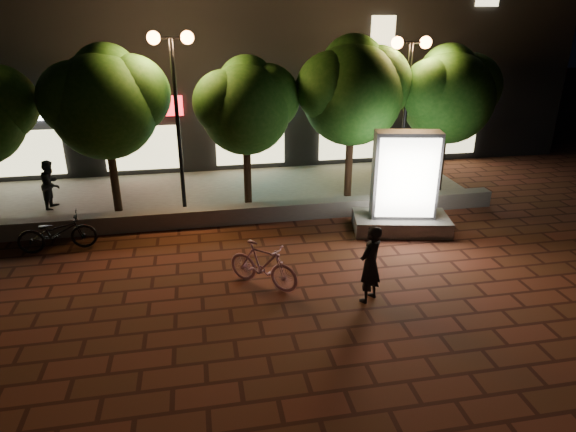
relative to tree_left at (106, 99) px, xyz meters
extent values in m
plane|color=#5B281C|center=(3.45, -5.46, -3.44)|extent=(80.00, 80.00, 0.00)
cube|color=slate|center=(3.45, -1.46, -3.19)|extent=(16.00, 0.45, 0.50)
cube|color=slate|center=(3.45, 1.04, -3.40)|extent=(16.00, 5.00, 0.08)
cube|color=black|center=(3.45, 7.54, 1.56)|extent=(28.00, 8.00, 10.00)
cube|color=white|center=(-3.55, 3.48, -0.84)|extent=(3.20, 0.12, 0.70)
cube|color=beige|center=(-3.55, 3.48, -2.34)|extent=(2.60, 0.10, 1.60)
cube|color=red|center=(0.45, 3.48, -0.84)|extent=(3.20, 0.12, 0.70)
cube|color=beige|center=(0.45, 3.48, -2.34)|extent=(2.60, 0.10, 1.60)
cube|color=#62FFFE|center=(4.45, 3.48, -0.84)|extent=(3.20, 0.12, 0.70)
cube|color=beige|center=(4.45, 3.48, -2.34)|extent=(2.60, 0.10, 1.60)
cube|color=#EAA70C|center=(8.45, 3.48, -0.84)|extent=(3.20, 0.12, 0.70)
cube|color=beige|center=(8.45, 3.48, -2.34)|extent=(2.60, 0.10, 1.60)
cube|color=white|center=(12.45, 3.48, -0.84)|extent=(3.20, 0.12, 0.70)
cube|color=beige|center=(12.45, 3.48, -2.34)|extent=(2.60, 0.10, 1.60)
cube|color=beige|center=(9.45, 3.48, 1.56)|extent=(0.90, 0.10, 1.20)
cylinder|color=#312013|center=(-0.05, -0.06, -2.19)|extent=(0.24, 0.24, 2.34)
sphere|color=#254E17|center=(-0.05, -0.06, -0.20)|extent=(3.00, 3.00, 3.00)
sphere|color=#254E17|center=(0.70, 0.14, 0.10)|extent=(2.25, 2.25, 2.25)
sphere|color=#254E17|center=(-0.73, -0.21, 0.05)|extent=(2.10, 2.10, 2.10)
sphere|color=#254E17|center=(0.05, 0.29, 0.55)|extent=(1.95, 1.95, 1.95)
cylinder|color=#312013|center=(3.95, -0.06, -2.26)|extent=(0.24, 0.24, 2.21)
sphere|color=#254E17|center=(3.95, -0.06, -0.42)|extent=(2.70, 2.70, 2.70)
sphere|color=#254E17|center=(4.62, 0.14, -0.12)|extent=(2.03, 2.03, 2.02)
sphere|color=#254E17|center=(3.34, -0.21, -0.17)|extent=(1.89, 1.89, 1.89)
sphere|color=#254E17|center=(4.05, 0.29, 0.26)|extent=(1.76, 1.76, 1.76)
cylinder|color=#312013|center=(7.25, -0.06, -2.15)|extent=(0.24, 0.24, 2.43)
sphere|color=#254E17|center=(7.25, -0.06, -0.08)|extent=(3.10, 3.10, 3.10)
sphere|color=#254E17|center=(8.02, 0.14, 0.22)|extent=(2.33, 2.33, 2.33)
sphere|color=#254E17|center=(6.55, -0.21, 0.17)|extent=(2.17, 2.17, 2.17)
sphere|color=#254E17|center=(7.35, 0.29, 0.69)|extent=(2.01, 2.02, 2.02)
cylinder|color=#312013|center=(10.45, -0.06, -2.22)|extent=(0.24, 0.24, 2.29)
sphere|color=#254E17|center=(10.45, -0.06, -0.27)|extent=(2.90, 2.90, 2.90)
sphere|color=#254E17|center=(11.17, 0.14, 0.03)|extent=(2.18, 2.17, 2.17)
sphere|color=#254E17|center=(9.79, -0.21, -0.02)|extent=(2.03, 2.03, 2.03)
sphere|color=#254E17|center=(10.55, 0.29, 0.45)|extent=(1.89, 1.88, 1.88)
cylinder|color=black|center=(1.95, -0.26, -0.86)|extent=(0.12, 0.12, 5.00)
cylinder|color=black|center=(1.95, -0.26, 1.64)|extent=(0.90, 0.08, 0.08)
sphere|color=#FF8A3F|center=(1.50, -0.26, 1.64)|extent=(0.36, 0.36, 0.36)
sphere|color=#FF8A3F|center=(2.40, -0.26, 1.64)|extent=(0.36, 0.36, 0.36)
cylinder|color=black|center=(8.95, -0.26, -0.96)|extent=(0.12, 0.12, 4.80)
cylinder|color=black|center=(8.95, -0.26, 1.44)|extent=(0.90, 0.08, 0.08)
sphere|color=#FF8A3F|center=(8.50, -0.26, 1.44)|extent=(0.36, 0.36, 0.36)
sphere|color=#FF8A3F|center=(9.40, -0.26, 1.44)|extent=(0.36, 0.36, 0.36)
cube|color=slate|center=(7.94, -2.89, -3.23)|extent=(2.83, 1.81, 0.44)
cube|color=#4C4C51|center=(7.94, -2.89, -1.81)|extent=(1.83, 0.94, 2.40)
cube|color=white|center=(7.88, -3.20, -1.81)|extent=(1.56, 0.36, 2.18)
cube|color=white|center=(8.01, -2.58, -1.81)|extent=(1.56, 0.36, 2.18)
imported|color=#C783A1|center=(3.71, -5.22, -2.92)|extent=(1.66, 1.52, 1.06)
imported|color=black|center=(5.84, -6.23, -2.58)|extent=(0.75, 0.71, 1.72)
imported|color=black|center=(-1.24, -2.46, -2.94)|extent=(1.97, 0.86, 1.00)
imported|color=black|center=(-2.04, 0.58, -2.61)|extent=(0.67, 0.81, 1.51)
camera|label=1|loc=(2.45, -14.99, 2.32)|focal=31.09mm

